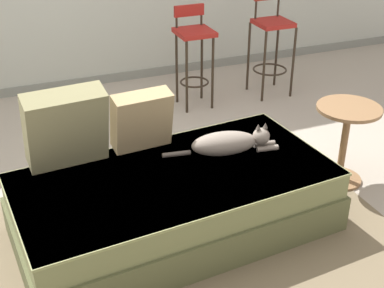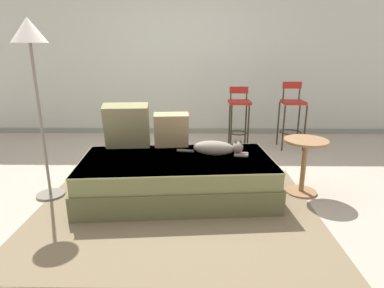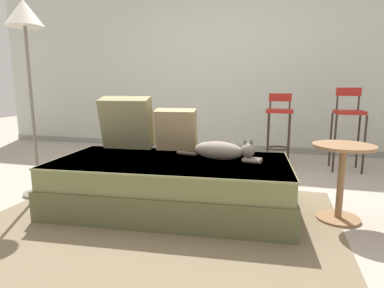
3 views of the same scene
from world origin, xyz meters
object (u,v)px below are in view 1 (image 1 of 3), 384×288
object	(u,v)px
bar_stool_by_doorway	(271,38)
side_table	(345,134)
throw_pillow_corner	(66,128)
bar_stool_near_window	(194,46)
throw_pillow_middle	(142,120)
couch	(175,202)
cat	(229,143)

from	to	relation	value
bar_stool_by_doorway	side_table	size ratio (longest dim) A/B	1.70
throw_pillow_corner	bar_stool_by_doorway	size ratio (longest dim) A/B	0.50
side_table	throw_pillow_corner	bearing A→B (deg)	172.75
throw_pillow_corner	bar_stool_near_window	bearing A→B (deg)	45.24
throw_pillow_corner	side_table	bearing A→B (deg)	-7.25
throw_pillow_corner	throw_pillow_middle	bearing A→B (deg)	4.65
bar_stool_near_window	throw_pillow_middle	bearing A→B (deg)	-123.83
throw_pillow_corner	bar_stool_by_doorway	xyz separation A→B (m)	(2.19, 1.40, -0.11)
couch	side_table	size ratio (longest dim) A/B	3.41
throw_pillow_corner	cat	xyz separation A→B (m)	(0.96, -0.24, -0.17)
throw_pillow_middle	throw_pillow_corner	bearing A→B (deg)	-175.35
cat	bar_stool_by_doorway	distance (m)	2.05
throw_pillow_middle	bar_stool_near_window	xyz separation A→B (m)	(0.91, 1.36, -0.04)
bar_stool_near_window	bar_stool_by_doorway	bearing A→B (deg)	-0.03
bar_stool_by_doorway	cat	bearing A→B (deg)	-126.81
bar_stool_by_doorway	side_table	world-z (taller)	bar_stool_by_doorway
couch	throw_pillow_middle	bearing A→B (deg)	101.71
cat	throw_pillow_corner	bearing A→B (deg)	166.03
couch	throw_pillow_corner	size ratio (longest dim) A/B	3.98
couch	bar_stool_by_doorway	distance (m)	2.41
bar_stool_near_window	cat	bearing A→B (deg)	-104.81
throw_pillow_middle	bar_stool_near_window	distance (m)	1.64
cat	side_table	distance (m)	0.91
throw_pillow_corner	bar_stool_by_doorway	bearing A→B (deg)	32.70
bar_stool_by_doorway	couch	bearing A→B (deg)	-133.04
couch	bar_stool_by_doorway	world-z (taller)	bar_stool_by_doorway
cat	side_table	bearing A→B (deg)	0.11
couch	bar_stool_by_doorway	size ratio (longest dim) A/B	2.01
throw_pillow_middle	bar_stool_by_doorway	xyz separation A→B (m)	(1.71, 1.36, -0.05)
throw_pillow_corner	side_table	world-z (taller)	throw_pillow_corner
couch	cat	bearing A→B (deg)	14.52
throw_pillow_corner	side_table	xyz separation A→B (m)	(1.86, -0.24, -0.29)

